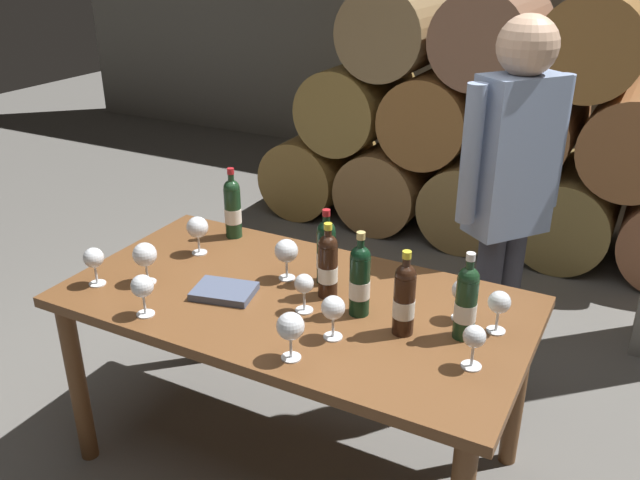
{
  "coord_description": "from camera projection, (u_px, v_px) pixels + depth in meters",
  "views": [
    {
      "loc": [
        1.08,
        -1.85,
        1.97
      ],
      "look_at": [
        0.0,
        0.2,
        0.91
      ],
      "focal_mm": 37.52,
      "sensor_mm": 36.0,
      "label": 1
    }
  ],
  "objects": [
    {
      "name": "barrel_stack",
      "position": [
        484.0,
        131.0,
        4.55
      ],
      "size": [
        3.12,
        0.9,
        1.69
      ],
      "color": "olive",
      "rests_on": "ground_plane"
    },
    {
      "name": "wine_glass_6",
      "position": [
        499.0,
        304.0,
        2.2
      ],
      "size": [
        0.08,
        0.08,
        0.15
      ],
      "color": "white",
      "rests_on": "dining_table"
    },
    {
      "name": "wine_glass_9",
      "position": [
        474.0,
        338.0,
        2.01
      ],
      "size": [
        0.07,
        0.07,
        0.15
      ],
      "color": "white",
      "rests_on": "dining_table"
    },
    {
      "name": "tasting_notebook",
      "position": [
        224.0,
        291.0,
        2.46
      ],
      "size": [
        0.25,
        0.2,
        0.03
      ],
      "primitive_type": "cube",
      "rotation": [
        0.0,
        0.0,
        0.22
      ],
      "color": "#4C5670",
      "rests_on": "dining_table"
    },
    {
      "name": "wine_bottle_5",
      "position": [
        466.0,
        302.0,
        2.16
      ],
      "size": [
        0.07,
        0.07,
        0.31
      ],
      "color": "#19381E",
      "rests_on": "dining_table"
    },
    {
      "name": "wine_bottle_2",
      "position": [
        360.0,
        279.0,
        2.29
      ],
      "size": [
        0.07,
        0.07,
        0.31
      ],
      "color": "black",
      "rests_on": "dining_table"
    },
    {
      "name": "wine_glass_10",
      "position": [
        463.0,
        292.0,
        2.27
      ],
      "size": [
        0.08,
        0.08,
        0.15
      ],
      "color": "white",
      "rests_on": "dining_table"
    },
    {
      "name": "sommelier_presenting",
      "position": [
        510.0,
        187.0,
        2.69
      ],
      "size": [
        0.34,
        0.41,
        1.72
      ],
      "color": "#383842",
      "rests_on": "ground_plane"
    },
    {
      "name": "wine_glass_4",
      "position": [
        304.0,
        285.0,
        2.32
      ],
      "size": [
        0.07,
        0.07,
        0.14
      ],
      "color": "white",
      "rests_on": "dining_table"
    },
    {
      "name": "wine_bottle_4",
      "position": [
        233.0,
        208.0,
        2.89
      ],
      "size": [
        0.07,
        0.07,
        0.31
      ],
      "color": "#19381E",
      "rests_on": "dining_table"
    },
    {
      "name": "wine_glass_3",
      "position": [
        94.0,
        259.0,
        2.5
      ],
      "size": [
        0.08,
        0.08,
        0.15
      ],
      "color": "white",
      "rests_on": "dining_table"
    },
    {
      "name": "wine_bottle_0",
      "position": [
        404.0,
        298.0,
        2.18
      ],
      "size": [
        0.07,
        0.07,
        0.3
      ],
      "color": "black",
      "rests_on": "dining_table"
    },
    {
      "name": "wine_glass_7",
      "position": [
        197.0,
        228.0,
        2.74
      ],
      "size": [
        0.09,
        0.09,
        0.16
      ],
      "color": "white",
      "rests_on": "dining_table"
    },
    {
      "name": "cellar_back_wall",
      "position": [
        543.0,
        10.0,
        5.56
      ],
      "size": [
        10.0,
        0.24,
        2.8
      ],
      "primitive_type": "cube",
      "color": "slate",
      "rests_on": "ground_plane"
    },
    {
      "name": "wine_bottle_3",
      "position": [
        328.0,
        265.0,
        2.41
      ],
      "size": [
        0.07,
        0.07,
        0.29
      ],
      "color": "black",
      "rests_on": "dining_table"
    },
    {
      "name": "wine_glass_0",
      "position": [
        286.0,
        252.0,
        2.54
      ],
      "size": [
        0.09,
        0.09,
        0.16
      ],
      "color": "white",
      "rests_on": "dining_table"
    },
    {
      "name": "wine_glass_1",
      "position": [
        145.0,
        255.0,
        2.51
      ],
      "size": [
        0.09,
        0.09,
        0.16
      ],
      "color": "white",
      "rests_on": "dining_table"
    },
    {
      "name": "wine_glass_2",
      "position": [
        142.0,
        287.0,
        2.29
      ],
      "size": [
        0.08,
        0.08,
        0.15
      ],
      "color": "white",
      "rests_on": "dining_table"
    },
    {
      "name": "wine_bottle_1",
      "position": [
        326.0,
        251.0,
        2.51
      ],
      "size": [
        0.07,
        0.07,
        0.3
      ],
      "color": "black",
      "rests_on": "dining_table"
    },
    {
      "name": "dining_table",
      "position": [
        295.0,
        318.0,
        2.49
      ],
      "size": [
        1.7,
        0.9,
        0.76
      ],
      "color": "brown",
      "rests_on": "ground_plane"
    },
    {
      "name": "wine_glass_5",
      "position": [
        333.0,
        309.0,
        2.16
      ],
      "size": [
        0.08,
        0.08,
        0.15
      ],
      "color": "white",
      "rests_on": "dining_table"
    },
    {
      "name": "ground_plane",
      "position": [
        298.0,
        457.0,
        2.77
      ],
      "size": [
        14.0,
        14.0,
        0.0
      ],
      "primitive_type": "plane",
      "color": "#66635E"
    },
    {
      "name": "wine_glass_8",
      "position": [
        290.0,
        327.0,
        2.05
      ],
      "size": [
        0.09,
        0.09,
        0.16
      ],
      "color": "white",
      "rests_on": "dining_table"
    }
  ]
}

